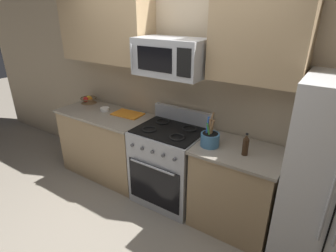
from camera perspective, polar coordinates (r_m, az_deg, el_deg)
name	(u,v)px	position (r m, az deg, el deg)	size (l,w,h in m)	color
ground_plane	(133,232)	(3.11, -7.33, -21.11)	(16.00, 16.00, 0.00)	gray
wall_back	(188,89)	(3.23, 4.10, 7.71)	(8.00, 0.10, 2.60)	tan
counter_left	(107,144)	(3.85, -12.63, -3.60)	(1.27, 0.63, 0.91)	tan
range_oven	(169,164)	(3.26, 0.30, -7.98)	(0.76, 0.67, 1.09)	#B2B5BA
counter_right	(235,189)	(2.98, 13.83, -12.58)	(0.85, 0.63, 0.91)	tan
microwave	(171,57)	(2.84, 0.67, 14.19)	(0.74, 0.44, 0.37)	#B2B5BA
upper_cabinets_left	(106,29)	(3.57, -12.90, 19.04)	(1.26, 0.34, 0.76)	tan
upper_cabinets_right	(260,39)	(2.60, 18.55, 16.91)	(0.84, 0.34, 0.76)	tan
utensil_crock	(210,139)	(2.73, 8.74, -2.63)	(0.19, 0.19, 0.34)	teal
fruit_basket	(89,100)	(4.09, -16.23, 5.27)	(0.23, 0.23, 0.10)	brown
cutting_board	(128,114)	(3.55, -8.41, 2.49)	(0.38, 0.24, 0.02)	orange
bottle_soy	(246,145)	(2.63, 15.89, -3.85)	(0.06, 0.06, 0.22)	#382314
prep_bowl	(105,109)	(3.73, -13.03, 3.44)	(0.12, 0.12, 0.05)	white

